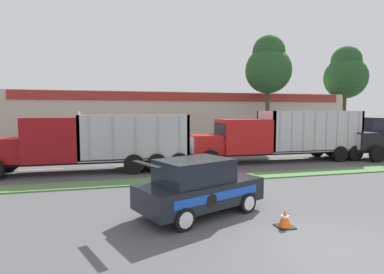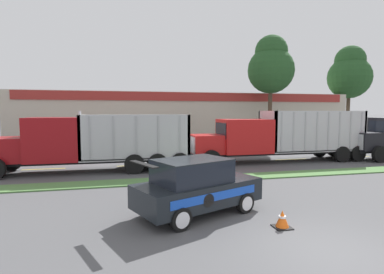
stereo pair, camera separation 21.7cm
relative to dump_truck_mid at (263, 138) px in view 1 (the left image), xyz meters
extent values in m
plane|color=#515154|center=(-4.40, -12.35, -1.58)|extent=(600.00, 600.00, 0.00)
cube|color=#517F42|center=(-4.40, -4.08, -1.55)|extent=(120.00, 1.39, 0.06)
cube|color=yellow|center=(-13.79, 0.61, -1.58)|extent=(2.40, 0.14, 0.01)
cube|color=yellow|center=(-8.39, 0.61, -1.58)|extent=(2.40, 0.14, 0.01)
cube|color=yellow|center=(-2.99, 0.61, -1.58)|extent=(2.40, 0.14, 0.01)
cube|color=yellow|center=(2.41, 0.61, -1.58)|extent=(2.40, 0.14, 0.01)
cube|color=yellow|center=(7.81, 0.61, -1.58)|extent=(2.40, 0.14, 0.01)
cube|color=black|center=(0.99, 0.00, -0.96)|extent=(11.89, 1.32, 0.18)
cube|color=red|center=(-4.00, 0.00, -0.27)|extent=(1.91, 1.97, 1.19)
cube|color=#B7B7BC|center=(-4.98, 0.00, -0.27)|extent=(0.06, 1.68, 1.01)
cube|color=red|center=(-1.45, 0.00, 0.21)|extent=(3.18, 2.40, 2.17)
cube|color=black|center=(-3.06, 0.00, 0.59)|extent=(0.04, 2.04, 0.98)
cylinder|color=silver|center=(0.24, -0.78, 0.93)|extent=(0.14, 0.14, 1.44)
cube|color=silver|center=(3.54, 0.00, -0.81)|extent=(6.80, 2.40, 0.12)
cube|color=silver|center=(0.22, 0.00, 0.52)|extent=(0.16, 2.40, 2.66)
cube|color=silver|center=(6.86, 0.00, 0.52)|extent=(0.16, 2.40, 2.66)
cube|color=silver|center=(3.54, -1.12, 0.52)|extent=(6.80, 0.16, 2.66)
cube|color=silver|center=(3.54, 1.13, 0.52)|extent=(6.80, 0.16, 2.66)
cube|color=#B2B2B7|center=(0.56, -1.22, 0.52)|extent=(0.10, 0.04, 2.53)
cube|color=#B2B2B7|center=(1.41, -1.22, 0.52)|extent=(0.10, 0.04, 2.53)
cube|color=#B2B2B7|center=(2.26, -1.22, 0.52)|extent=(0.10, 0.04, 2.53)
cube|color=#B2B2B7|center=(3.11, -1.22, 0.52)|extent=(0.10, 0.04, 2.53)
cube|color=#B2B2B7|center=(3.96, -1.22, 0.52)|extent=(0.10, 0.04, 2.53)
cube|color=#B2B2B7|center=(4.81, -1.22, 0.52)|extent=(0.10, 0.04, 2.53)
cube|color=#B2B2B7|center=(5.66, -1.22, 0.52)|extent=(0.10, 0.04, 2.53)
cube|color=#B2B2B7|center=(6.51, -1.22, 0.52)|extent=(0.10, 0.04, 2.53)
cylinder|color=black|center=(-4.00, -1.18, -1.05)|extent=(1.06, 0.30, 1.06)
cylinder|color=black|center=(-4.00, 1.19, -1.05)|extent=(1.06, 0.30, 1.06)
cylinder|color=black|center=(6.34, -1.18, -1.05)|extent=(1.06, 0.30, 1.06)
cylinder|color=black|center=(6.34, 1.19, -1.05)|extent=(1.06, 0.30, 1.06)
cylinder|color=black|center=(5.09, -1.18, -1.05)|extent=(1.06, 0.30, 1.06)
cylinder|color=black|center=(5.09, 1.19, -1.05)|extent=(1.06, 0.30, 1.06)
cube|color=black|center=(7.41, -0.78, -0.24)|extent=(2.09, 1.92, 1.22)
cube|color=#B7B7BC|center=(6.33, -0.78, -0.24)|extent=(0.06, 1.64, 1.03)
cube|color=black|center=(8.43, -0.78, 0.65)|extent=(0.04, 1.99, 1.00)
cylinder|color=black|center=(7.41, -1.93, -1.03)|extent=(1.11, 0.30, 1.11)
cylinder|color=black|center=(7.41, 0.37, -1.03)|extent=(1.11, 0.30, 1.11)
cube|color=black|center=(-11.08, -0.74, -0.95)|extent=(11.16, 1.37, 0.18)
cube|color=maroon|center=(-15.42, -0.74, -0.22)|extent=(2.49, 2.04, 1.28)
cube|color=maroon|center=(-12.83, -0.74, 0.30)|extent=(2.69, 2.49, 2.34)
cube|color=black|center=(-14.19, -0.74, 0.71)|extent=(0.04, 2.11, 1.05)
cylinder|color=silver|center=(-11.38, -1.55, 1.07)|extent=(0.14, 0.14, 1.53)
cube|color=#B7B7BC|center=(-8.49, -0.74, -0.80)|extent=(5.98, 2.49, 0.12)
cube|color=#B7B7BC|center=(-11.40, -0.74, 0.41)|extent=(0.16, 2.49, 2.42)
cube|color=#B7B7BC|center=(-5.58, -0.74, 0.41)|extent=(0.16, 2.49, 2.42)
cube|color=#B7B7BC|center=(-8.49, -1.90, 0.41)|extent=(5.98, 0.16, 2.42)
cube|color=#B7B7BC|center=(-8.49, 0.42, 0.41)|extent=(5.98, 0.16, 2.42)
cube|color=#A3A3A8|center=(-10.89, -2.00, 0.41)|extent=(0.10, 0.04, 2.30)
cube|color=#A3A3A8|center=(-9.69, -2.00, 0.41)|extent=(0.10, 0.04, 2.30)
cube|color=#A3A3A8|center=(-8.49, -2.00, 0.41)|extent=(0.10, 0.04, 2.30)
cube|color=#A3A3A8|center=(-7.30, -2.00, 0.41)|extent=(0.10, 0.04, 2.30)
cube|color=#A3A3A8|center=(-6.10, -2.00, 0.41)|extent=(0.10, 0.04, 2.30)
cylinder|color=black|center=(-15.42, 0.48, -1.04)|extent=(1.08, 0.30, 1.08)
cylinder|color=black|center=(-6.10, -1.96, -1.04)|extent=(1.08, 0.30, 1.08)
cylinder|color=black|center=(-6.10, 0.48, -1.04)|extent=(1.08, 0.30, 1.08)
cylinder|color=black|center=(-7.36, -1.96, -1.04)|extent=(1.08, 0.30, 1.08)
cylinder|color=black|center=(-7.36, 0.48, -1.04)|extent=(1.08, 0.30, 1.08)
cylinder|color=black|center=(-8.62, -1.96, -1.04)|extent=(1.08, 0.30, 1.08)
cylinder|color=black|center=(-8.62, 0.48, -1.04)|extent=(1.08, 0.30, 1.08)
cube|color=black|center=(-6.79, -8.90, -0.87)|extent=(4.55, 3.33, 0.75)
cube|color=black|center=(-7.02, -9.00, -0.14)|extent=(2.74, 2.39, 0.71)
cube|color=black|center=(-7.02, -9.00, 0.23)|extent=(2.74, 2.39, 0.04)
cube|color=black|center=(-8.61, -9.69, 0.27)|extent=(0.76, 1.43, 0.03)
cube|color=blue|center=(-6.42, -9.76, -0.80)|extent=(3.07, 1.33, 0.26)
cylinder|color=black|center=(-6.71, -9.88, -0.87)|extent=(0.38, 0.17, 0.41)
cylinder|color=black|center=(-5.26, -9.20, -1.25)|extent=(0.70, 0.45, 0.67)
cylinder|color=silver|center=(-5.22, -9.30, -1.25)|extent=(0.44, 0.20, 0.47)
cylinder|color=black|center=(-5.95, -7.59, -1.25)|extent=(0.70, 0.45, 0.67)
cylinder|color=silver|center=(-5.99, -7.49, -1.25)|extent=(0.44, 0.20, 0.47)
cylinder|color=black|center=(-7.63, -10.22, -1.25)|extent=(0.70, 0.45, 0.67)
cylinder|color=silver|center=(-7.59, -10.32, -1.25)|extent=(0.44, 0.20, 0.47)
cylinder|color=black|center=(-8.32, -8.61, -1.25)|extent=(0.70, 0.45, 0.67)
cylinder|color=silver|center=(-8.37, -8.51, -1.25)|extent=(0.44, 0.20, 0.47)
cube|color=black|center=(-4.71, -10.64, -1.57)|extent=(0.50, 0.50, 0.03)
cone|color=#EA5B14|center=(-4.71, -10.64, -1.31)|extent=(0.38, 0.38, 0.48)
cylinder|color=white|center=(-4.71, -10.64, -1.27)|extent=(0.21, 0.21, 0.06)
cube|color=#BCB29E|center=(-2.39, 15.81, 1.05)|extent=(33.70, 12.00, 5.26)
cube|color=maroon|center=(-2.39, 9.76, 3.23)|extent=(32.02, 0.10, 0.80)
cylinder|color=#473828|center=(15.80, 11.03, 1.39)|extent=(0.41, 0.41, 5.94)
sphere|color=#234C23|center=(15.80, 11.03, 5.65)|extent=(4.71, 4.71, 4.71)
sphere|color=#234C23|center=(15.80, 11.03, 7.54)|extent=(3.29, 3.29, 3.29)
cylinder|color=#473828|center=(4.38, 7.70, 1.45)|extent=(0.37, 0.37, 6.06)
sphere|color=#234C23|center=(4.38, 7.70, 5.66)|extent=(4.31, 4.31, 4.31)
sphere|color=#234C23|center=(4.38, 7.70, 7.38)|extent=(3.01, 3.01, 3.01)
camera|label=1|loc=(-9.37, -18.23, 1.76)|focal=28.00mm
camera|label=2|loc=(-9.16, -18.28, 1.76)|focal=28.00mm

